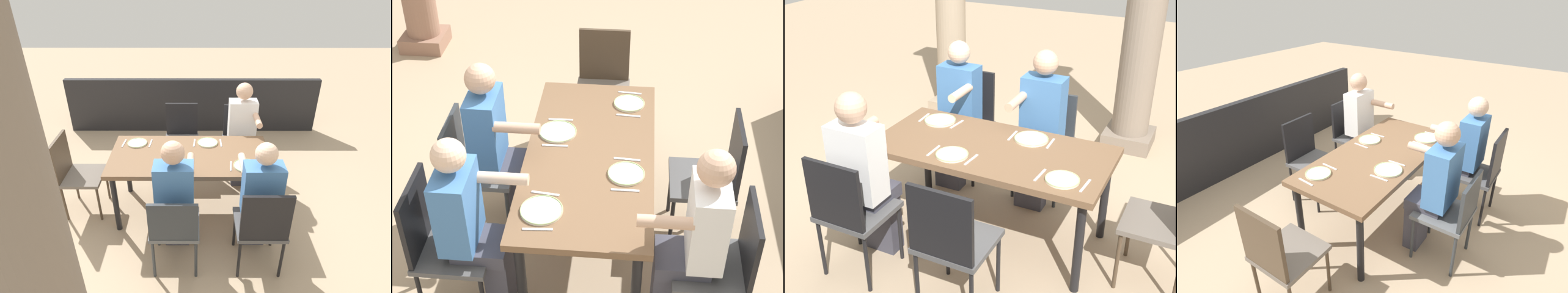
# 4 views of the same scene
# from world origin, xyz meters

# --- Properties ---
(ground_plane) EXTENTS (16.00, 16.00, 0.00)m
(ground_plane) POSITION_xyz_m (0.00, 0.00, 0.00)
(ground_plane) COLOR tan
(dining_table) EXTENTS (1.70, 0.83, 0.75)m
(dining_table) POSITION_xyz_m (0.00, 0.00, 0.68)
(dining_table) COLOR brown
(dining_table) RESTS_ON ground
(chair_west_north) EXTENTS (0.44, 0.44, 0.95)m
(chair_west_north) POSITION_xyz_m (-0.64, 0.84, 0.55)
(chair_west_north) COLOR #4F4F50
(chair_west_north) RESTS_ON ground
(chair_west_south) EXTENTS (0.44, 0.44, 0.92)m
(chair_west_south) POSITION_xyz_m (-0.64, -0.84, 0.53)
(chair_west_south) COLOR #4F4F50
(chair_west_south) RESTS_ON ground
(chair_mid_north) EXTENTS (0.44, 0.44, 0.87)m
(chair_mid_north) POSITION_xyz_m (0.13, 0.83, 0.52)
(chair_mid_north) COLOR #5B5E61
(chair_mid_north) RESTS_ON ground
(chair_mid_south) EXTENTS (0.44, 0.44, 0.94)m
(chair_mid_south) POSITION_xyz_m (0.13, -0.84, 0.54)
(chair_mid_south) COLOR #4F4F50
(chair_mid_south) RESTS_ON ground
(chair_head_east) EXTENTS (0.44, 0.44, 0.94)m
(chair_head_east) POSITION_xyz_m (1.28, 0.00, 0.54)
(chair_head_east) COLOR #6A6158
(chair_head_east) RESTS_ON ground
(diner_woman_green) EXTENTS (0.35, 0.49, 1.30)m
(diner_woman_green) POSITION_xyz_m (0.12, 0.64, 0.69)
(diner_woman_green) COLOR #3F3F4C
(diner_woman_green) RESTS_ON ground
(diner_man_white) EXTENTS (0.35, 0.49, 1.28)m
(diner_man_white) POSITION_xyz_m (-0.64, 0.63, 0.68)
(diner_man_white) COLOR #3F3F4C
(diner_man_white) RESTS_ON ground
(diner_guest_third) EXTENTS (0.35, 0.49, 1.30)m
(diner_guest_third) POSITION_xyz_m (-0.64, -0.64, 0.70)
(diner_guest_third) COLOR #3F3F4C
(diner_guest_third) RESTS_ON ground
(stone_column_centre) EXTENTS (0.48, 0.48, 2.74)m
(stone_column_centre) POSITION_xyz_m (0.62, 2.04, 1.35)
(stone_column_centre) COLOR gray
(stone_column_centre) RESTS_ON ground
(plate_0) EXTENTS (0.25, 0.25, 0.02)m
(plate_0) POSITION_xyz_m (-0.56, 0.23, 0.76)
(plate_0) COLOR silver
(plate_0) RESTS_ON dining_table
(fork_0) EXTENTS (0.03, 0.17, 0.01)m
(fork_0) POSITION_xyz_m (-0.71, 0.23, 0.75)
(fork_0) COLOR silver
(fork_0) RESTS_ON dining_table
(spoon_0) EXTENTS (0.03, 0.17, 0.01)m
(spoon_0) POSITION_xyz_m (-0.41, 0.23, 0.75)
(spoon_0) COLOR silver
(spoon_0) RESTS_ON dining_table
(plate_1) EXTENTS (0.23, 0.23, 0.02)m
(plate_1) POSITION_xyz_m (-0.19, -0.24, 0.76)
(plate_1) COLOR silver
(plate_1) RESTS_ON dining_table
(fork_1) EXTENTS (0.02, 0.17, 0.01)m
(fork_1) POSITION_xyz_m (-0.34, -0.24, 0.75)
(fork_1) COLOR silver
(fork_1) RESTS_ON dining_table
(spoon_1) EXTENTS (0.03, 0.17, 0.01)m
(spoon_1) POSITION_xyz_m (-0.04, -0.24, 0.75)
(spoon_1) COLOR silver
(spoon_1) RESTS_ON dining_table
(plate_2) EXTENTS (0.25, 0.25, 0.02)m
(plate_2) POSITION_xyz_m (0.21, 0.24, 0.76)
(plate_2) COLOR silver
(plate_2) RESTS_ON dining_table
(fork_2) EXTENTS (0.02, 0.17, 0.01)m
(fork_2) POSITION_xyz_m (0.06, 0.24, 0.75)
(fork_2) COLOR silver
(fork_2) RESTS_ON dining_table
(spoon_2) EXTENTS (0.02, 0.17, 0.01)m
(spoon_2) POSITION_xyz_m (0.36, 0.24, 0.75)
(spoon_2) COLOR silver
(spoon_2) RESTS_ON dining_table
(plate_3) EXTENTS (0.22, 0.22, 0.02)m
(plate_3) POSITION_xyz_m (0.60, -0.23, 0.76)
(plate_3) COLOR silver
(plate_3) RESTS_ON dining_table
(fork_3) EXTENTS (0.03, 0.17, 0.01)m
(fork_3) POSITION_xyz_m (0.45, -0.23, 0.75)
(fork_3) COLOR silver
(fork_3) RESTS_ON dining_table
(spoon_3) EXTENTS (0.03, 0.17, 0.01)m
(spoon_3) POSITION_xyz_m (0.75, -0.23, 0.75)
(spoon_3) COLOR silver
(spoon_3) RESTS_ON dining_table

